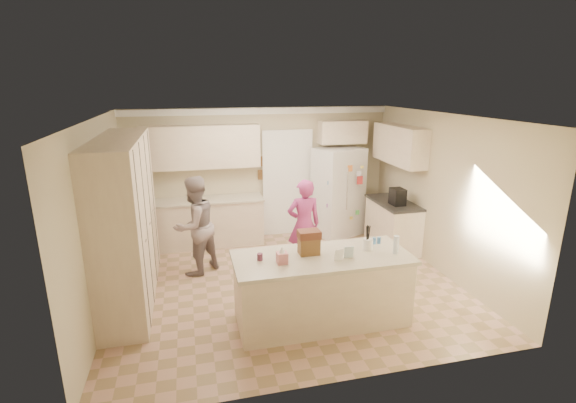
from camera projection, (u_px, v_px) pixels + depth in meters
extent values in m
cube|color=tan|center=(287.00, 284.00, 6.58)|extent=(5.20, 4.60, 0.02)
cube|color=white|center=(287.00, 116.00, 5.85)|extent=(5.20, 4.60, 0.02)
cube|color=#C4B793|center=(260.00, 173.00, 8.37)|extent=(5.20, 0.02, 2.60)
cube|color=#C4B793|center=(342.00, 270.00, 4.06)|extent=(5.20, 0.02, 2.60)
cube|color=#C4B793|center=(99.00, 218.00, 5.62)|extent=(0.02, 4.60, 2.60)
cube|color=#C4B793|center=(442.00, 194.00, 6.80)|extent=(0.02, 4.60, 2.60)
cube|color=white|center=(260.00, 111.00, 7.98)|extent=(5.20, 0.08, 0.12)
cube|color=beige|center=(126.00, 220.00, 5.91)|extent=(0.60, 2.60, 2.35)
cube|color=beige|center=(205.00, 223.00, 8.06)|extent=(2.20, 0.60, 0.88)
cube|color=#C0B89D|center=(204.00, 200.00, 7.92)|extent=(2.24, 0.63, 0.04)
cube|color=beige|center=(201.00, 147.00, 7.77)|extent=(2.20, 0.35, 0.80)
cube|color=black|center=(287.00, 184.00, 8.54)|extent=(0.90, 0.06, 2.10)
cube|color=white|center=(288.00, 185.00, 8.50)|extent=(1.02, 0.03, 2.22)
cube|color=brown|center=(261.00, 161.00, 8.27)|extent=(0.15, 0.02, 0.20)
cube|color=brown|center=(262.00, 175.00, 8.34)|extent=(0.15, 0.02, 0.20)
cube|color=white|center=(338.00, 192.00, 8.53)|extent=(1.09, 0.97, 1.80)
cube|color=gray|center=(344.00, 196.00, 8.20)|extent=(0.02, 0.02, 1.78)
cube|color=black|center=(334.00, 185.00, 8.07)|extent=(0.22, 0.03, 0.35)
cylinder|color=silver|center=(342.00, 189.00, 8.13)|extent=(0.02, 0.02, 0.85)
cylinder|color=silver|center=(347.00, 189.00, 8.15)|extent=(0.02, 0.02, 0.85)
cube|color=beige|center=(342.00, 132.00, 8.35)|extent=(0.95, 0.35, 0.45)
cube|color=beige|center=(392.00, 226.00, 7.91)|extent=(0.60, 1.20, 0.88)
cube|color=#2D2B28|center=(394.00, 203.00, 7.78)|extent=(0.63, 1.24, 0.04)
cube|color=beige|center=(399.00, 145.00, 7.70)|extent=(0.35, 1.50, 0.70)
cube|color=black|center=(398.00, 197.00, 7.53)|extent=(0.22, 0.28, 0.30)
cube|color=beige|center=(321.00, 290.00, 5.47)|extent=(2.20, 0.90, 0.88)
cube|color=#C0B89D|center=(322.00, 258.00, 5.34)|extent=(2.28, 0.96, 0.05)
cylinder|color=white|center=(368.00, 244.00, 5.51)|extent=(0.13, 0.13, 0.15)
cube|color=#C8737B|center=(282.00, 258.00, 5.10)|extent=(0.13, 0.13, 0.14)
cone|color=white|center=(282.00, 250.00, 5.07)|extent=(0.08, 0.08, 0.08)
cube|color=brown|center=(309.00, 246.00, 5.36)|extent=(0.26, 0.18, 0.22)
cube|color=#592D1E|center=(309.00, 234.00, 5.32)|extent=(0.28, 0.20, 0.10)
cylinder|color=#59263F|center=(260.00, 257.00, 5.19)|extent=(0.07, 0.07, 0.09)
cube|color=white|center=(339.00, 255.00, 5.16)|extent=(0.12, 0.06, 0.16)
cube|color=silver|center=(349.00, 252.00, 5.24)|extent=(0.12, 0.05, 0.16)
cylinder|color=silver|center=(396.00, 245.00, 5.38)|extent=(0.07, 0.07, 0.24)
cylinder|color=#4276B5|center=(374.00, 241.00, 5.71)|extent=(0.05, 0.05, 0.09)
cylinder|color=#4276B5|center=(379.00, 240.00, 5.73)|extent=(0.05, 0.05, 0.09)
imported|color=gray|center=(195.00, 226.00, 6.77)|extent=(1.01, 0.99, 1.64)
imported|color=#A33079|center=(304.00, 225.00, 6.95)|extent=(0.57, 0.38, 1.55)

